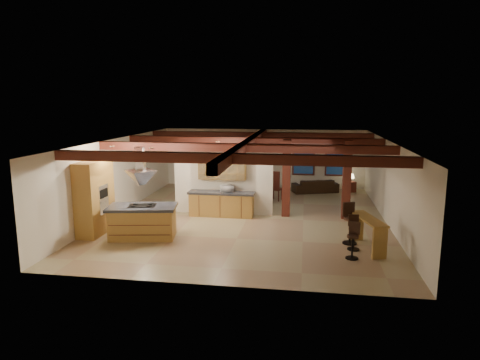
% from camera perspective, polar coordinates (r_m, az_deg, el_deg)
% --- Properties ---
extents(ground, '(12.00, 12.00, 0.00)m').
position_cam_1_polar(ground, '(16.00, 0.99, -5.05)').
color(ground, tan).
rests_on(ground, ground).
extents(room_walls, '(12.00, 12.00, 12.00)m').
position_cam_1_polar(room_walls, '(15.62, 1.01, 1.25)').
color(room_walls, silver).
rests_on(room_walls, ground).
extents(ceiling_beams, '(10.00, 12.00, 0.28)m').
position_cam_1_polar(ceiling_beams, '(15.49, 1.02, 4.83)').
color(ceiling_beams, '#411710').
rests_on(ceiling_beams, room_walls).
extents(timber_posts, '(2.50, 0.30, 2.90)m').
position_cam_1_polar(timber_posts, '(15.99, 10.17, 1.24)').
color(timber_posts, '#411710').
rests_on(timber_posts, ground).
extents(partition_wall, '(3.80, 0.18, 2.20)m').
position_cam_1_polar(partition_wall, '(16.39, -2.23, -0.74)').
color(partition_wall, silver).
rests_on(partition_wall, ground).
extents(pantry_cabinet, '(0.67, 1.60, 2.40)m').
position_cam_1_polar(pantry_cabinet, '(14.68, -18.81, -2.23)').
color(pantry_cabinet, olive).
rests_on(pantry_cabinet, ground).
extents(back_counter, '(2.50, 0.66, 0.94)m').
position_cam_1_polar(back_counter, '(16.15, -2.48, -3.18)').
color(back_counter, olive).
rests_on(back_counter, ground).
extents(upper_display_cabinet, '(1.80, 0.36, 0.95)m').
position_cam_1_polar(upper_display_cabinet, '(16.07, -2.38, 1.76)').
color(upper_display_cabinet, olive).
rests_on(upper_display_cabinet, partition_wall).
extents(range_hood, '(1.10, 1.10, 1.40)m').
position_cam_1_polar(range_hood, '(13.67, -13.07, -0.35)').
color(range_hood, silver).
rests_on(range_hood, room_walls).
extents(back_windows, '(2.70, 0.07, 1.70)m').
position_cam_1_polar(back_windows, '(21.41, 10.63, 2.83)').
color(back_windows, '#411710').
rests_on(back_windows, room_walls).
extents(framed_art, '(0.65, 0.05, 0.85)m').
position_cam_1_polar(framed_art, '(21.67, -0.81, 3.64)').
color(framed_art, '#411710').
rests_on(framed_art, room_walls).
extents(recessed_cans, '(3.16, 2.46, 0.03)m').
position_cam_1_polar(recessed_cans, '(14.19, -10.27, 4.58)').
color(recessed_cans, silver).
rests_on(recessed_cans, room_walls).
extents(kitchen_island, '(2.29, 1.47, 1.06)m').
position_cam_1_polar(kitchen_island, '(13.95, -12.85, -5.41)').
color(kitchen_island, olive).
rests_on(kitchen_island, ground).
extents(dining_table, '(1.87, 1.34, 0.59)m').
position_cam_1_polar(dining_table, '(18.37, 1.75, -2.06)').
color(dining_table, '#3A1D0E').
rests_on(dining_table, ground).
extents(sofa, '(2.27, 1.45, 0.62)m').
position_cam_1_polar(sofa, '(20.68, 9.98, -0.76)').
color(sofa, black).
rests_on(sofa, ground).
extents(microwave, '(0.54, 0.47, 0.25)m').
position_cam_1_polar(microwave, '(15.98, -1.75, -1.14)').
color(microwave, silver).
rests_on(microwave, back_counter).
extents(bar_counter, '(0.92, 1.86, 0.95)m').
position_cam_1_polar(bar_counter, '(13.10, 16.68, -6.16)').
color(bar_counter, olive).
rests_on(bar_counter, ground).
extents(side_table, '(0.52, 0.52, 0.50)m').
position_cam_1_polar(side_table, '(21.12, 14.53, -0.87)').
color(side_table, '#411710').
rests_on(side_table, ground).
extents(table_lamp, '(0.31, 0.31, 0.36)m').
position_cam_1_polar(table_lamp, '(21.03, 14.59, 0.49)').
color(table_lamp, black).
rests_on(table_lamp, side_table).
extents(bar_stool_a, '(0.38, 0.39, 1.01)m').
position_cam_1_polar(bar_stool_a, '(12.27, 14.83, -7.80)').
color(bar_stool_a, black).
rests_on(bar_stool_a, ground).
extents(bar_stool_b, '(0.36, 0.36, 1.02)m').
position_cam_1_polar(bar_stool_b, '(12.99, 14.92, -6.75)').
color(bar_stool_b, black).
rests_on(bar_stool_b, ground).
extents(bar_stool_c, '(0.46, 0.47, 1.25)m').
position_cam_1_polar(bar_stool_c, '(13.47, 14.43, -5.59)').
color(bar_stool_c, black).
rests_on(bar_stool_c, ground).
extents(dining_chairs, '(2.48, 2.48, 1.32)m').
position_cam_1_polar(dining_chairs, '(18.29, 1.75, -0.92)').
color(dining_chairs, '#411710').
rests_on(dining_chairs, ground).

